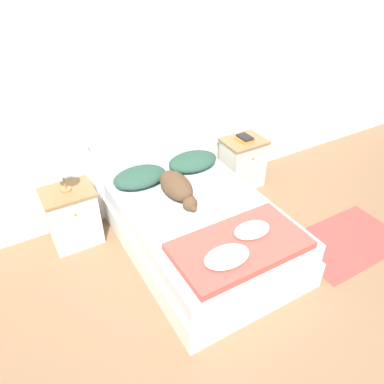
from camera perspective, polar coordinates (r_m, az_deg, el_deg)
ground_plane at (r=3.42m, az=12.29°, el=-18.69°), size 16.00×16.00×0.00m
wall_back at (r=4.08m, az=-5.47°, el=14.29°), size 9.00×0.06×2.55m
bed at (r=3.77m, az=1.50°, el=-5.92°), size 1.39×1.95×0.50m
headboard at (r=4.34m, az=-5.34°, el=4.11°), size 1.47×0.06×0.94m
nightstand_left at (r=4.01m, az=-17.72°, el=-3.56°), size 0.50×0.41×0.63m
nightstand_right at (r=4.75m, az=7.67°, el=4.46°), size 0.50×0.41×0.63m
pillow_left at (r=3.98m, az=-7.95°, el=2.29°), size 0.58×0.38×0.16m
pillow_right at (r=4.22m, az=0.11°, el=4.70°), size 0.58×0.38×0.16m
quilt at (r=3.19m, az=7.22°, el=-8.13°), size 1.14×0.64×0.12m
dog at (r=3.74m, az=-2.26°, el=0.77°), size 0.27×0.71×0.23m
book_stack at (r=4.58m, az=8.01°, el=8.09°), size 0.18×0.20×0.06m
table_lamp at (r=3.73m, az=-19.32°, el=3.36°), size 0.20×0.20×0.31m
rug at (r=4.34m, az=22.47°, el=-6.93°), size 1.19×0.75×0.00m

